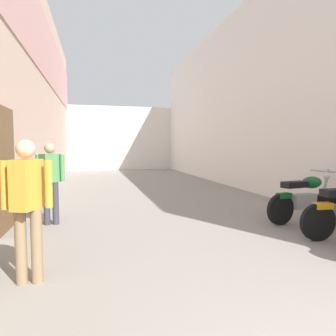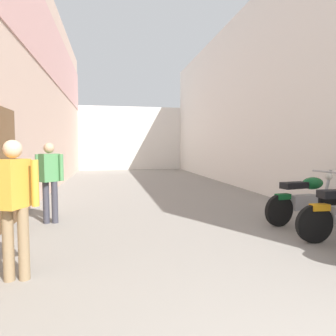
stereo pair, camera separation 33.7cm
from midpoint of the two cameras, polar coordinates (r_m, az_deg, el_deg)
name	(u,v)px [view 2 (the right image)]	position (r m, az deg, el deg)	size (l,w,h in m)	color
ground_plane	(162,201)	(8.42, -0.05, -6.23)	(35.56, 35.56, 0.00)	gray
building_left	(40,84)	(10.44, -22.00, 14.30)	(0.45, 19.56, 6.77)	beige
building_right	(249,99)	(11.45, 15.74, 12.39)	(0.45, 19.56, 6.39)	silver
building_far_end	(130,139)	(20.98, -6.70, 5.47)	(9.57, 2.00, 4.09)	silver
motorcycle_fourth	(305,198)	(6.60, 25.68, -5.06)	(1.84, 0.58, 1.04)	black
pedestrian_mid_alley	(14,199)	(3.70, -24.50, -5.36)	(0.52, 0.39, 1.57)	#8C7251
pedestrian_further_down	(50,177)	(6.28, -19.84, -1.52)	(0.52, 0.38, 1.57)	#383842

